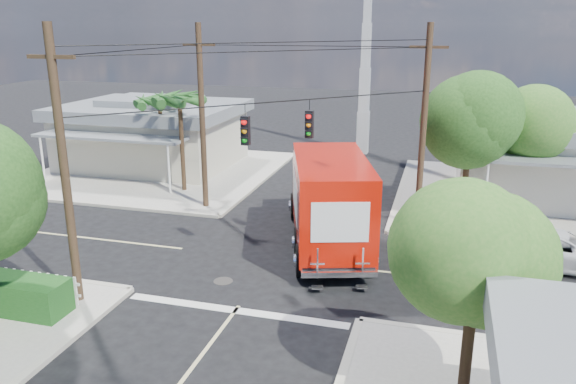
% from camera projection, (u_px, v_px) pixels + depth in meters
% --- Properties ---
extents(ground, '(120.00, 120.00, 0.00)m').
position_uv_depth(ground, '(274.00, 259.00, 22.18)').
color(ground, black).
rests_on(ground, ground).
extents(sidewalk_ne, '(14.12, 14.12, 0.14)m').
position_uv_depth(sidewalk_ne, '(534.00, 200.00, 29.36)').
color(sidewalk_ne, '#A09B90').
rests_on(sidewalk_ne, ground).
extents(sidewalk_nw, '(14.12, 14.12, 0.14)m').
position_uv_depth(sidewalk_nw, '(159.00, 172.00, 35.01)').
color(sidewalk_nw, '#A09B90').
rests_on(sidewalk_nw, ground).
extents(road_markings, '(32.00, 32.00, 0.01)m').
position_uv_depth(road_markings, '(263.00, 274.00, 20.82)').
color(road_markings, beige).
rests_on(road_markings, ground).
extents(building_ne, '(11.80, 10.20, 4.50)m').
position_uv_depth(building_ne, '(570.00, 156.00, 29.30)').
color(building_ne, silver).
rests_on(building_ne, sidewalk_ne).
extents(building_nw, '(10.80, 10.20, 4.30)m').
position_uv_depth(building_nw, '(153.00, 132.00, 36.14)').
color(building_nw, beige).
rests_on(building_nw, sidewalk_nw).
extents(radio_tower, '(0.80, 0.80, 17.00)m').
position_uv_depth(radio_tower, '(365.00, 73.00, 38.86)').
color(radio_tower, silver).
rests_on(radio_tower, ground).
extents(tree_ne_front, '(4.21, 4.14, 6.66)m').
position_uv_depth(tree_ne_front, '(471.00, 121.00, 25.17)').
color(tree_ne_front, '#422D1C').
rests_on(tree_ne_front, sidewalk_ne).
extents(tree_ne_back, '(3.77, 3.66, 5.82)m').
position_uv_depth(tree_ne_back, '(526.00, 128.00, 26.69)').
color(tree_ne_back, '#422D1C').
rests_on(tree_ne_back, sidewalk_ne).
extents(tree_se, '(3.67, 3.54, 5.62)m').
position_uv_depth(tree_se, '(478.00, 252.00, 12.52)').
color(tree_se, '#422D1C').
rests_on(tree_se, sidewalk_se).
extents(palm_nw_front, '(3.01, 3.08, 5.59)m').
position_uv_depth(palm_nw_front, '(180.00, 101.00, 29.59)').
color(palm_nw_front, '#422D1C').
rests_on(palm_nw_front, sidewalk_nw).
extents(palm_nw_back, '(3.01, 3.08, 5.19)m').
position_uv_depth(palm_nw_back, '(159.00, 103.00, 31.59)').
color(palm_nw_back, '#422D1C').
rests_on(palm_nw_back, sidewalk_nw).
extents(utility_poles, '(12.00, 10.68, 9.00)m').
position_uv_depth(utility_poles, '(248.00, 133.00, 22.72)').
color(utility_poles, '#473321').
rests_on(utility_poles, ground).
extents(picket_fence, '(5.94, 0.06, 1.00)m').
position_uv_depth(picket_fence, '(4.00, 280.00, 18.84)').
color(picket_fence, silver).
rests_on(picket_fence, sidewalk_sw).
extents(vending_boxes, '(1.90, 0.50, 1.10)m').
position_uv_depth(vending_boxes, '(447.00, 209.00, 26.01)').
color(vending_boxes, '#B70F0A').
rests_on(vending_boxes, sidewalk_ne).
extents(delivery_truck, '(5.16, 9.35, 3.89)m').
position_uv_depth(delivery_truck, '(329.00, 200.00, 23.11)').
color(delivery_truck, black).
rests_on(delivery_truck, ground).
extents(parked_car, '(5.16, 2.67, 1.39)m').
position_uv_depth(parked_car, '(560.00, 250.00, 21.29)').
color(parked_car, silver).
rests_on(parked_car, ground).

